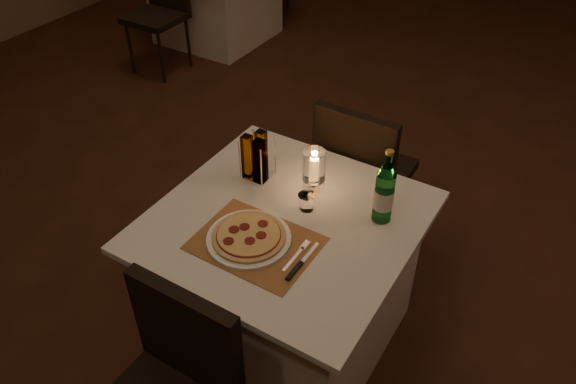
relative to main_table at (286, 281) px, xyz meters
The scene contains 14 objects.
floor 0.71m from the main_table, 92.74° to the left, with size 8.00×10.00×0.02m, color #402014.
main_table is the anchor object (origin of this frame).
chair_near 0.74m from the main_table, 90.00° to the right, with size 0.42×0.42×0.90m.
chair_far 0.74m from the main_table, 90.00° to the left, with size 0.42×0.42×0.90m.
placemat 0.41m from the main_table, 96.34° to the right, with size 0.45×0.34×0.00m, color #A16738.
plate 0.42m from the main_table, 105.52° to the right, with size 0.32×0.32×0.01m, color white.
pizza 0.44m from the main_table, 105.57° to the right, with size 0.28×0.28×0.02m.
fork 0.43m from the main_table, 45.27° to the right, with size 0.02×0.18×0.00m.
knife 0.46m from the main_table, 49.01° to the right, with size 0.02×0.22×0.01m.
tumbler 0.42m from the main_table, 65.31° to the left, with size 0.07×0.07×0.07m, color white, non-canonical shape.
water_bottle 0.62m from the main_table, 31.34° to the left, with size 0.08×0.08×0.32m.
hurricane_candle 0.53m from the main_table, 90.55° to the left, with size 0.10×0.10×0.18m.
cruet_caddy 0.55m from the main_table, 145.48° to the left, with size 0.12×0.12×0.21m.
neighbor_chair_la 3.02m from the main_table, 141.26° to the left, with size 0.42×0.42×0.90m.
Camera 1 is at (0.90, -2.01, 2.21)m, focal length 35.00 mm.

